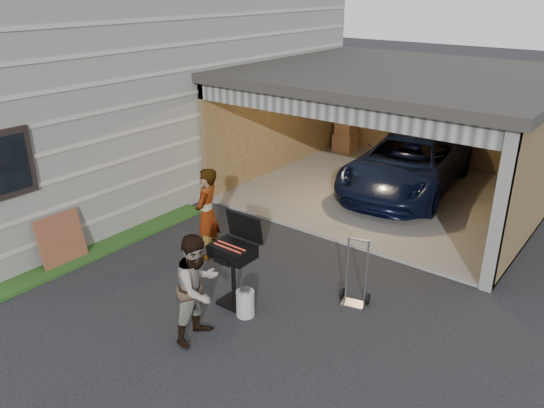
{
  "coord_description": "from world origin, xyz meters",
  "views": [
    {
      "loc": [
        5.68,
        -4.51,
        4.63
      ],
      "look_at": [
        0.59,
        2.09,
        1.15
      ],
      "focal_mm": 35.0,
      "sensor_mm": 36.0,
      "label": 1
    }
  ],
  "objects_px": {
    "man": "(198,288)",
    "plywood_panel": "(61,240)",
    "minivan": "(407,166)",
    "woman": "(207,214)",
    "bbq_grill": "(234,254)",
    "hand_truck": "(355,291)",
    "propane_tank": "(245,303)"
  },
  "relations": [
    {
      "from": "woman",
      "to": "bbq_grill",
      "type": "bearing_deg",
      "value": 37.3
    },
    {
      "from": "bbq_grill",
      "to": "plywood_panel",
      "type": "bearing_deg",
      "value": -163.98
    },
    {
      "from": "plywood_panel",
      "to": "propane_tank",
      "type": "bearing_deg",
      "value": 11.76
    },
    {
      "from": "minivan",
      "to": "propane_tank",
      "type": "height_order",
      "value": "minivan"
    },
    {
      "from": "minivan",
      "to": "plywood_panel",
      "type": "bearing_deg",
      "value": -122.0
    },
    {
      "from": "woman",
      "to": "propane_tank",
      "type": "height_order",
      "value": "woman"
    },
    {
      "from": "hand_truck",
      "to": "woman",
      "type": "bearing_deg",
      "value": 171.64
    },
    {
      "from": "plywood_panel",
      "to": "hand_truck",
      "type": "bearing_deg",
      "value": 23.4
    },
    {
      "from": "man",
      "to": "plywood_panel",
      "type": "xyz_separation_m",
      "value": [
        -3.42,
        0.03,
        -0.33
      ]
    },
    {
      "from": "minivan",
      "to": "plywood_panel",
      "type": "xyz_separation_m",
      "value": [
        -3.31,
        -6.97,
        -0.18
      ]
    },
    {
      "from": "propane_tank",
      "to": "plywood_panel",
      "type": "bearing_deg",
      "value": -168.24
    },
    {
      "from": "minivan",
      "to": "propane_tank",
      "type": "distance_m",
      "value": 6.24
    },
    {
      "from": "minivan",
      "to": "man",
      "type": "relative_size",
      "value": 2.94
    },
    {
      "from": "man",
      "to": "bbq_grill",
      "type": "distance_m",
      "value": 0.98
    },
    {
      "from": "minivan",
      "to": "man",
      "type": "xyz_separation_m",
      "value": [
        0.11,
        -7.0,
        0.14
      ]
    },
    {
      "from": "propane_tank",
      "to": "woman",
      "type": "bearing_deg",
      "value": 149.49
    },
    {
      "from": "woman",
      "to": "bbq_grill",
      "type": "relative_size",
      "value": 1.17
    },
    {
      "from": "woman",
      "to": "bbq_grill",
      "type": "xyz_separation_m",
      "value": [
        1.4,
        -0.85,
        0.01
      ]
    },
    {
      "from": "hand_truck",
      "to": "propane_tank",
      "type": "bearing_deg",
      "value": -144.57
    },
    {
      "from": "minivan",
      "to": "plywood_panel",
      "type": "relative_size",
      "value": 4.96
    },
    {
      "from": "minivan",
      "to": "hand_truck",
      "type": "xyz_separation_m",
      "value": [
        1.41,
        -4.92,
        -0.44
      ]
    },
    {
      "from": "minivan",
      "to": "propane_tank",
      "type": "relative_size",
      "value": 11.27
    },
    {
      "from": "woman",
      "to": "bbq_grill",
      "type": "distance_m",
      "value": 1.64
    },
    {
      "from": "bbq_grill",
      "to": "plywood_panel",
      "type": "height_order",
      "value": "bbq_grill"
    },
    {
      "from": "bbq_grill",
      "to": "propane_tank",
      "type": "bearing_deg",
      "value": -27.08
    },
    {
      "from": "woman",
      "to": "hand_truck",
      "type": "height_order",
      "value": "woman"
    },
    {
      "from": "man",
      "to": "plywood_panel",
      "type": "bearing_deg",
      "value": 85.5
    },
    {
      "from": "minivan",
      "to": "plywood_panel",
      "type": "distance_m",
      "value": 7.72
    },
    {
      "from": "plywood_panel",
      "to": "hand_truck",
      "type": "distance_m",
      "value": 5.15
    },
    {
      "from": "minivan",
      "to": "bbq_grill",
      "type": "bearing_deg",
      "value": -97.26
    },
    {
      "from": "plywood_panel",
      "to": "woman",
      "type": "bearing_deg",
      "value": 44.1
    },
    {
      "from": "minivan",
      "to": "woman",
      "type": "relative_size",
      "value": 2.76
    }
  ]
}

